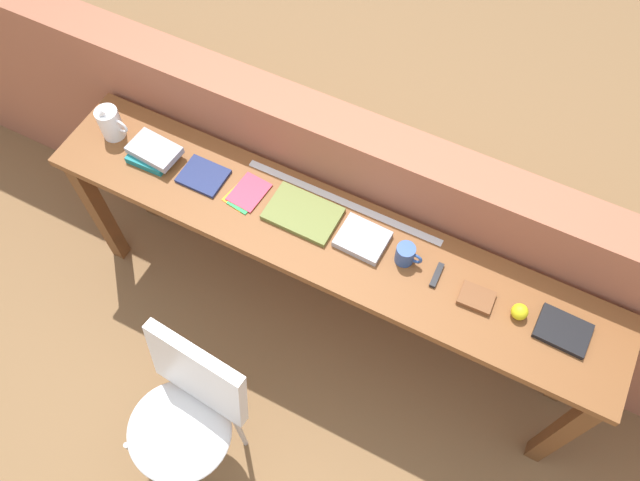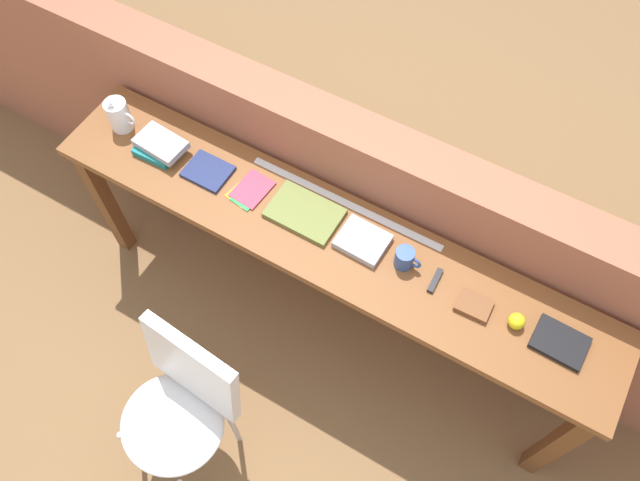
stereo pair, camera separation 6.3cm
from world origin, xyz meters
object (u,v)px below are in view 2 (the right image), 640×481
book_stack_leftmost (159,146)px  pamphlet_pile_colourful (250,191)px  sports_ball_small (517,321)px  multitool_folded (435,280)px  pitcher_white (119,115)px  mug (405,258)px  book_open_centre (305,213)px  magazine_cycling (208,171)px  leather_journal_brown (474,305)px  chair_white_moulded (180,405)px  book_repair_rightmost (560,342)px

book_stack_leftmost → pamphlet_pile_colourful: book_stack_leftmost is taller
sports_ball_small → pamphlet_pile_colourful: bearing=179.6°
multitool_folded → pitcher_white: bearing=179.7°
pamphlet_pile_colourful → mug: mug is taller
book_open_centre → multitool_folded: bearing=-0.6°
pamphlet_pile_colourful → magazine_cycling: bearing=-178.2°
pamphlet_pile_colourful → leather_journal_brown: bearing=-1.0°
book_open_centre → mug: (0.46, -0.00, 0.03)m
multitool_folded → sports_ball_small: 0.33m
pitcher_white → leather_journal_brown: size_ratio=1.41×
pamphlet_pile_colourful → sports_ball_small: 1.19m
book_stack_leftmost → multitool_folded: 1.31m
chair_white_moulded → leather_journal_brown: 1.24m
mug → leather_journal_brown: (0.31, -0.03, -0.03)m
pamphlet_pile_colourful → leather_journal_brown: leather_journal_brown is taller
sports_ball_small → book_stack_leftmost: bearing=-179.8°
pitcher_white → pamphlet_pile_colourful: size_ratio=0.95×
leather_journal_brown → book_repair_rightmost: 0.33m
magazine_cycling → mug: mug is taller
pitcher_white → leather_journal_brown: (1.71, -0.03, -0.07)m
pamphlet_pile_colourful → book_repair_rightmost: size_ratio=0.99×
magazine_cycling → sports_ball_small: size_ratio=2.99×
mug → multitool_folded: size_ratio=1.00×
book_open_centre → book_stack_leftmost: bearing=-176.8°
pitcher_white → mug: pitcher_white is taller
book_stack_leftmost → book_open_centre: bearing=2.7°
book_stack_leftmost → mug: (1.17, 0.03, 0.01)m
magazine_cycling → sports_ball_small: sports_ball_small is taller
magazine_cycling → sports_ball_small: (1.40, -0.00, 0.02)m
chair_white_moulded → multitool_folded: bearing=50.8°
chair_white_moulded → book_repair_rightmost: size_ratio=4.59×
chair_white_moulded → leather_journal_brown: leather_journal_brown is taller
chair_white_moulded → pamphlet_pile_colourful: 0.93m
pamphlet_pile_colourful → multitool_folded: size_ratio=1.75×
pitcher_white → magazine_cycling: pitcher_white is taller
book_open_centre → book_repair_rightmost: bearing=-0.3°
pamphlet_pile_colourful → multitool_folded: 0.86m
multitool_folded → sports_ball_small: size_ratio=1.72×
multitool_folded → book_repair_rightmost: (0.50, -0.00, 0.00)m
chair_white_moulded → pitcher_white: pitcher_white is taller
book_stack_leftmost → sports_ball_small: (1.65, 0.01, -0.00)m
book_stack_leftmost → book_open_centre: (0.72, 0.03, -0.02)m
chair_white_moulded → book_repair_rightmost: 1.50m
book_stack_leftmost → sports_ball_small: bearing=0.2°
pitcher_white → book_stack_leftmost: pitcher_white is taller
book_stack_leftmost → pamphlet_pile_colourful: 0.46m
pitcher_white → chair_white_moulded: bearing=-44.9°
pitcher_white → book_stack_leftmost: bearing=-6.9°
book_stack_leftmost → leather_journal_brown: 1.48m
sports_ball_small → mug: bearing=177.1°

